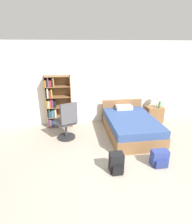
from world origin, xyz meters
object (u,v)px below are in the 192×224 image
Objects in this scene: office_chair at (67,122)px; backpack_blue at (160,158)px; bed at (130,125)px; backpack_black at (116,163)px; water_bottle at (160,105)px; table_lamp at (158,95)px; nightstand at (154,114)px; bookshelf at (56,103)px.

backpack_blue is at bearing -36.14° from office_chair.
bed is 1.75m from backpack_black.
water_bottle is 0.59× the size of backpack_blue.
table_lamp reaches higher than backpack_blue.
nightstand is at bearing 50.30° from backpack_black.
backpack_blue is (-1.01, -2.26, -0.77)m from table_lamp.
bookshelf is at bearing 176.61° from water_bottle.
bed is at bearing 96.33° from backpack_blue.
backpack_blue is (-1.04, -2.15, -0.46)m from water_bottle.
bed is 1.50m from backpack_blue.
bed is 5.46× the size of backpack_blue.
water_bottle is (0.10, -0.10, 0.37)m from nightstand.
nightstand is 1.31× the size of backpack_black.
water_bottle is at bearing 47.56° from backpack_black.
backpack_black is at bearing -132.44° from water_bottle.
bed is 1.34m from nightstand.
water_bottle is at bearing -3.39° from bookshelf.
bed reaches higher than nightstand.
water_bottle is at bearing 64.15° from backpack_blue.
nightstand is 2.55× the size of water_bottle.
nightstand is 1.08× the size of table_lamp.
office_chair is 3.04× the size of backpack_blue.
table_lamp is (1.17, 0.77, 0.67)m from bed.
table_lamp is 0.34m from water_bottle.
office_chair reaches higher than backpack_blue.
office_chair is 1.83m from backpack_black.
office_chair is 2.17× the size of table_lamp.
bookshelf is at bearing 110.31° from office_chair.
backpack_blue is at bearing -115.85° from water_bottle.
backpack_blue is 0.98m from backpack_black.
office_chair is (-1.81, -0.05, 0.24)m from bed.
nightstand is 0.68m from table_lamp.
bookshelf is 3.35m from backpack_blue.
water_bottle is (1.21, 0.66, 0.35)m from bed.
water_bottle is (0.04, -0.11, -0.31)m from table_lamp.
bookshelf is 2.37m from bed.
table_lamp is at bearing -1.51° from bookshelf.
bed is 1.82m from office_chair.
bed is 3.90× the size of table_lamp.
table_lamp is (0.07, 0.01, 0.68)m from nightstand.
bed is 3.61× the size of nightstand.
water_bottle is at bearing -43.62° from nightstand.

